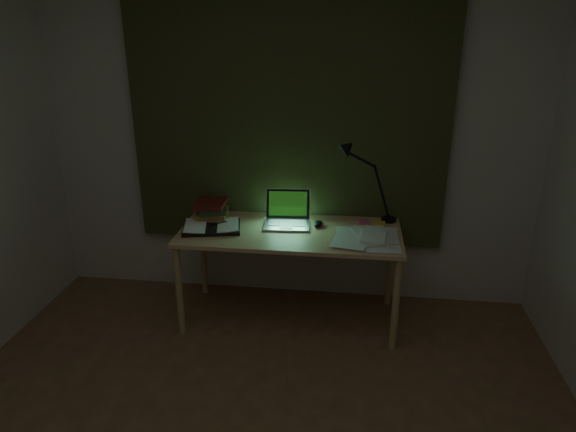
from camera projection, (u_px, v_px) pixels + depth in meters
name	position (u px, v px, depth m)	size (l,w,h in m)	color
wall_back	(288.00, 132.00, 3.58)	(3.50, 0.00, 2.50)	beige
curtain	(288.00, 104.00, 3.47)	(2.20, 0.06, 2.00)	#2D361B
desk	(290.00, 275.00, 3.53)	(1.47, 0.64, 0.67)	tan
laptop	(287.00, 211.00, 3.45)	(0.31, 0.35, 0.22)	silver
open_textbook	(212.00, 227.00, 3.43)	(0.38, 0.27, 0.03)	white
book_stack	(212.00, 210.00, 3.60)	(0.20, 0.24, 0.13)	white
loose_papers	(365.00, 235.00, 3.31)	(0.35, 0.37, 0.02)	silver
mouse	(318.00, 224.00, 3.48)	(0.06, 0.10, 0.04)	black
sticky_yellow	(379.00, 224.00, 3.50)	(0.08, 0.08, 0.02)	gold
sticky_pink	(363.00, 222.00, 3.55)	(0.07, 0.07, 0.01)	#D85472
desk_lamp	(392.00, 183.00, 3.47)	(0.37, 0.29, 0.56)	black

